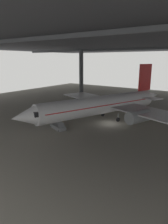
{
  "coord_description": "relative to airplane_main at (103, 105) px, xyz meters",
  "views": [
    {
      "loc": [
        18.78,
        -36.18,
        13.02
      ],
      "look_at": [
        -4.35,
        -3.46,
        2.65
      ],
      "focal_mm": 32.35,
      "sensor_mm": 36.0,
      "label": 1
    }
  ],
  "objects": [
    {
      "name": "ground_plane",
      "position": [
        2.63,
        -1.2,
        -3.56
      ],
      "size": [
        110.0,
        110.0,
        0.0
      ],
      "primitive_type": "plane",
      "color": "gray"
    },
    {
      "name": "hangar_structure",
      "position": [
        2.56,
        12.56,
        13.95
      ],
      "size": [
        121.0,
        99.0,
        18.15
      ],
      "color": "#4C4F54",
      "rests_on": "ground_plane"
    },
    {
      "name": "airplane_main",
      "position": [
        0.0,
        0.0,
        0.0
      ],
      "size": [
        37.36,
        37.58,
        12.06
      ],
      "color": "white",
      "rests_on": "ground_plane"
    },
    {
      "name": "boarding_stairs",
      "position": [
        -4.32,
        -9.85,
        -2.82
      ],
      "size": [
        4.54,
        2.81,
        4.78
      ],
      "color": "slate",
      "rests_on": "ground_plane"
    },
    {
      "name": "crew_worker_by_stairs",
      "position": [
        -4.61,
        -8.09,
        -2.65
      ],
      "size": [
        0.46,
        0.39,
        1.61
      ],
      "color": "#232838",
      "rests_on": "ground_plane"
    },
    {
      "name": "baggage_tug",
      "position": [
        -4.3,
        10.74,
        -3.03
      ],
      "size": [
        2.11,
        2.51,
        0.9
      ],
      "color": "yellow",
      "rests_on": "ground_plane"
    }
  ]
}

